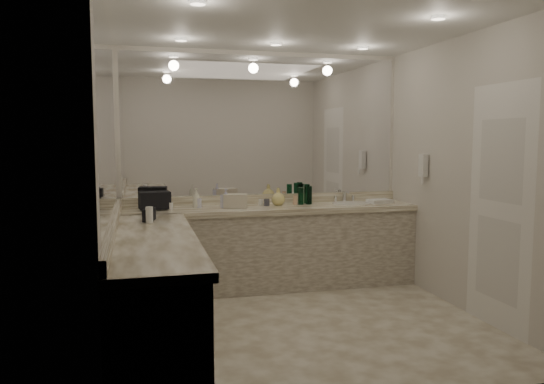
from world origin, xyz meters
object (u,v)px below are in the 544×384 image
object	(u,v)px
hand_towel	(380,201)
soap_bottle_c	(278,196)
sink	(351,204)
soap_bottle_a	(196,198)
soap_bottle_b	(226,198)
wall_phone	(423,165)
cream_cosmetic_case	(235,201)
black_toiletry_bag	(155,201)

from	to	relation	value
hand_towel	soap_bottle_c	world-z (taller)	soap_bottle_c
sink	soap_bottle_a	distance (m)	1.75
soap_bottle_b	hand_towel	bearing A→B (deg)	-0.15
sink	wall_phone	xyz separation A→B (m)	(0.61, -0.50, 0.46)
cream_cosmetic_case	soap_bottle_a	distance (m)	0.42
sink	wall_phone	distance (m)	0.91
sink	wall_phone	world-z (taller)	wall_phone
soap_bottle_b	sink	bearing A→B (deg)	1.11
wall_phone	black_toiletry_bag	distance (m)	2.85
hand_towel	soap_bottle_b	world-z (taller)	soap_bottle_b
soap_bottle_a	soap_bottle_b	bearing A→B (deg)	-19.33
wall_phone	hand_towel	bearing A→B (deg)	119.99
soap_bottle_c	soap_bottle_b	bearing A→B (deg)	-171.54
cream_cosmetic_case	soap_bottle_b	size ratio (longest dim) A/B	1.21
sink	hand_towel	distance (m)	0.34
hand_towel	black_toiletry_bag	bearing A→B (deg)	179.02
black_toiletry_bag	hand_towel	xyz separation A→B (m)	(2.51, -0.04, -0.07)
cream_cosmetic_case	soap_bottle_c	size ratio (longest dim) A/B	1.30
cream_cosmetic_case	hand_towel	world-z (taller)	cream_cosmetic_case
wall_phone	sink	bearing A→B (deg)	140.43
cream_cosmetic_case	soap_bottle_b	xyz separation A→B (m)	(-0.10, 0.02, 0.03)
sink	soap_bottle_b	size ratio (longest dim) A/B	2.12
soap_bottle_a	cream_cosmetic_case	bearing A→B (deg)	-17.49
black_toiletry_bag	soap_bottle_c	size ratio (longest dim) A/B	1.61
soap_bottle_a	soap_bottle_b	distance (m)	0.32
soap_bottle_a	soap_bottle_b	xyz separation A→B (m)	(0.30, -0.11, -0.00)
black_toiletry_bag	hand_towel	bearing A→B (deg)	-0.98
soap_bottle_c	soap_bottle_a	bearing A→B (deg)	178.97
wall_phone	soap_bottle_c	xyz separation A→B (m)	(-1.45, 0.56, -0.35)
hand_towel	soap_bottle_a	world-z (taller)	soap_bottle_a
soap_bottle_a	soap_bottle_c	distance (m)	0.90
soap_bottle_b	soap_bottle_c	xyz separation A→B (m)	(0.60, 0.09, -0.01)
sink	cream_cosmetic_case	xyz separation A→B (m)	(-1.34, -0.05, 0.08)
hand_towel	soap_bottle_c	bearing A→B (deg)	175.43
hand_towel	sink	bearing A→B (deg)	174.45
sink	soap_bottle_b	bearing A→B (deg)	-178.89
sink	soap_bottle_b	world-z (taller)	soap_bottle_b
cream_cosmetic_case	soap_bottle_c	world-z (taller)	soap_bottle_c
black_toiletry_bag	soap_bottle_a	distance (m)	0.44
black_toiletry_bag	hand_towel	size ratio (longest dim) A/B	1.18
black_toiletry_bag	cream_cosmetic_case	bearing A→B (deg)	-4.02
wall_phone	soap_bottle_c	world-z (taller)	wall_phone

